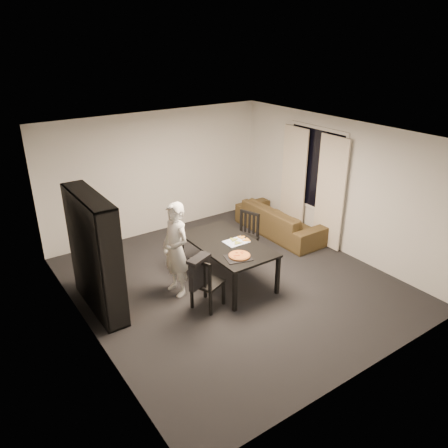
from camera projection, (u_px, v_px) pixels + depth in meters
room at (233, 214)px, 7.15m from camera, size 5.01×5.51×2.61m
window_pane at (315, 169)px, 8.82m from camera, size 0.02×1.40×1.60m
window_frame at (315, 169)px, 8.82m from camera, size 0.03×1.52×1.72m
curtain_left at (330, 193)px, 8.53m from camera, size 0.03×0.70×2.25m
curtain_right at (294, 180)px, 9.31m from camera, size 0.03×0.70×2.25m
bookshelf at (95, 254)px, 6.62m from camera, size 0.35×1.50×1.90m
dining_table at (227, 246)px, 7.49m from camera, size 0.97×1.75×0.73m
chair_left at (204, 280)px, 6.75m from camera, size 0.55×0.55×0.91m
chair_right at (246, 233)px, 8.29m from camera, size 0.56×0.56×0.94m
draped_jacket at (199, 271)px, 6.56m from camera, size 0.44×0.31×0.50m
person at (176, 250)px, 7.07m from camera, size 0.44×0.62×1.60m
baking_tray at (238, 258)px, 6.96m from camera, size 0.47×0.41×0.01m
pepperoni_pizza at (239, 255)px, 6.99m from camera, size 0.35×0.35×0.03m
kitchen_towel at (236, 242)px, 7.50m from camera, size 0.40×0.30×0.01m
pizza_slices at (240, 240)px, 7.54m from camera, size 0.45×0.41×0.01m
sofa at (280, 220)px, 9.42m from camera, size 0.84×2.15×0.63m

